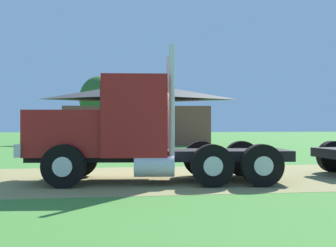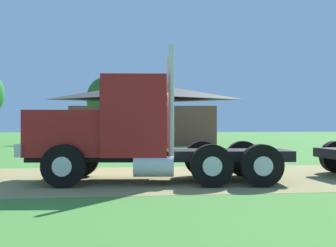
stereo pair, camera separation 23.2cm
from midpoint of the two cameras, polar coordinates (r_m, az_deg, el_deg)
The scene contains 5 objects.
ground_plane at distance 11.77m, azimuth -4.57°, elevation -7.78°, with size 200.00×200.00×0.00m, color #447F33.
dirt_track at distance 11.77m, azimuth -4.57°, elevation -7.76°, with size 120.00×6.20×0.01m, color #8E8450.
truck_foreground_white at distance 10.94m, azimuth -5.24°, elevation -1.41°, with size 7.26×3.04×3.58m.
shed_building at distance 34.64m, azimuth -3.18°, elevation 1.34°, with size 12.98×8.00×5.33m.
tree_mid at distance 54.09m, azimuth -8.59°, elevation 3.52°, with size 5.50×5.50×8.30m.
Camera 2 is at (-0.27, -11.69, 1.50)m, focal length 42.54 mm.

